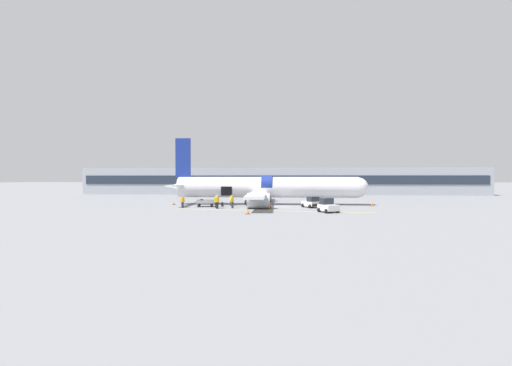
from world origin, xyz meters
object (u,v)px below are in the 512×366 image
object	(u,v)px
airplane	(264,188)
ground_crew_supervisor	(231,200)
baggage_tug_lead	(312,203)
baggage_tug_mid	(328,206)
ground_crew_loader_b	(183,202)
baggage_cart_loading	(206,203)
ground_crew_helper	(217,202)
ground_crew_loader_a	(232,201)
suitcase_on_tarmac_upright	(222,205)
ground_crew_driver	(216,201)

from	to	relation	value
airplane	ground_crew_supervisor	size ratio (longest dim) A/B	18.81
airplane	ground_crew_supervisor	world-z (taller)	airplane
baggage_tug_lead	baggage_tug_mid	size ratio (longest dim) A/B	1.06
airplane	ground_crew_loader_b	world-z (taller)	airplane
baggage_tug_mid	ground_crew_supervisor	distance (m)	15.34
baggage_cart_loading	ground_crew_helper	size ratio (longest dim) A/B	1.99
baggage_cart_loading	ground_crew_loader_a	xyz separation A→B (m)	(4.27, -2.08, 0.42)
baggage_tug_lead	ground_crew_loader_b	size ratio (longest dim) A/B	1.79
baggage_tug_mid	baggage_tug_lead	bearing A→B (deg)	102.01
ground_crew_supervisor	airplane	bearing A→B (deg)	29.81
baggage_tug_lead	airplane	bearing A→B (deg)	146.78
baggage_tug_mid	suitcase_on_tarmac_upright	size ratio (longest dim) A/B	4.36
suitcase_on_tarmac_upright	ground_crew_driver	bearing A→B (deg)	-102.85
baggage_cart_loading	ground_crew_loader_b	bearing A→B (deg)	-144.22
baggage_cart_loading	baggage_tug_mid	bearing A→B (deg)	-21.33
ground_crew_driver	ground_crew_loader_b	bearing A→B (deg)	-176.22
baggage_tug_lead	baggage_tug_mid	xyz separation A→B (m)	(1.31, -6.15, 0.06)
baggage_tug_mid	ground_crew_loader_b	xyz separation A→B (m)	(-19.53, 4.49, 0.15)
baggage_tug_mid	baggage_cart_loading	distance (m)	17.94
airplane	baggage_cart_loading	distance (m)	9.64
airplane	ground_crew_driver	size ratio (longest dim) A/B	17.13
ground_crew_loader_a	baggage_tug_mid	bearing A→B (deg)	-19.68
baggage_tug_lead	baggage_cart_loading	size ratio (longest dim) A/B	0.83
airplane	ground_crew_supervisor	xyz separation A→B (m)	(-4.83, -2.77, -1.75)
airplane	suitcase_on_tarmac_upright	size ratio (longest dim) A/B	48.40
ground_crew_loader_a	ground_crew_helper	distance (m)	2.14
ground_crew_helper	suitcase_on_tarmac_upright	size ratio (longest dim) A/B	2.80
baggage_cart_loading	ground_crew_driver	bearing A→B (deg)	-41.86
suitcase_on_tarmac_upright	ground_crew_supervisor	bearing A→B (deg)	40.06
ground_crew_loader_a	ground_crew_driver	world-z (taller)	ground_crew_driver
suitcase_on_tarmac_upright	ground_crew_loader_b	bearing A→B (deg)	-154.74
baggage_cart_loading	suitcase_on_tarmac_upright	world-z (taller)	baggage_cart_loading
airplane	ground_crew_loader_b	xyz separation A→B (m)	(-11.25, -6.23, -1.75)
ground_crew_helper	suitcase_on_tarmac_upright	bearing A→B (deg)	87.68
baggage_tug_mid	ground_crew_helper	world-z (taller)	ground_crew_helper
baggage_cart_loading	ground_crew_helper	bearing A→B (deg)	-51.29
airplane	baggage_tug_lead	world-z (taller)	airplane
ground_crew_driver	ground_crew_helper	bearing A→B (deg)	-72.28
ground_crew_loader_b	ground_crew_driver	world-z (taller)	ground_crew_driver
ground_crew_loader_b	baggage_tug_lead	bearing A→B (deg)	5.21
ground_crew_helper	suitcase_on_tarmac_upright	world-z (taller)	ground_crew_helper
ground_crew_loader_a	ground_crew_loader_b	bearing A→B (deg)	179.67
baggage_tug_lead	baggage_cart_loading	world-z (taller)	baggage_tug_lead
ground_crew_loader_b	ground_crew_driver	bearing A→B (deg)	3.78
ground_crew_loader_a	ground_crew_helper	xyz separation A→B (m)	(-1.99, -0.77, 0.01)
ground_crew_loader_b	ground_crew_driver	xyz separation A→B (m)	(4.75, 0.31, 0.08)
baggage_tug_lead	ground_crew_supervisor	xyz separation A→B (m)	(-11.81, 1.80, 0.20)
ground_crew_loader_a	ground_crew_driver	size ratio (longest dim) A/B	0.98
airplane	ground_crew_helper	bearing A→B (deg)	-131.09
suitcase_on_tarmac_upright	baggage_tug_lead	bearing A→B (deg)	-3.58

